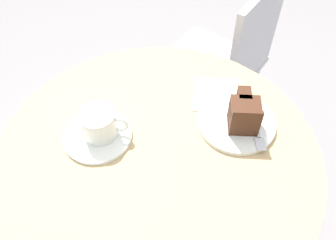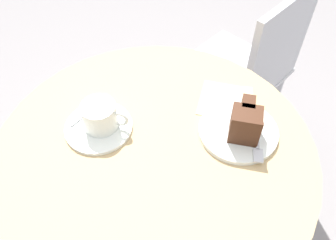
% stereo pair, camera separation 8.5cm
% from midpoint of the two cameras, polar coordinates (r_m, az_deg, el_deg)
% --- Properties ---
extents(cafe_table, '(0.78, 0.78, 0.75)m').
position_cam_midpoint_polar(cafe_table, '(0.95, -4.14, -9.30)').
color(cafe_table, tan).
rests_on(cafe_table, ground).
extents(saucer, '(0.17, 0.17, 0.01)m').
position_cam_midpoint_polar(saucer, '(0.89, -13.92, -2.62)').
color(saucer, silver).
rests_on(saucer, cafe_table).
extents(coffee_cup, '(0.11, 0.08, 0.07)m').
position_cam_midpoint_polar(coffee_cup, '(0.86, -13.76, -0.74)').
color(coffee_cup, silver).
rests_on(coffee_cup, saucer).
extents(teaspoon, '(0.06, 0.09, 0.00)m').
position_cam_midpoint_polar(teaspoon, '(0.92, -15.39, -0.05)').
color(teaspoon, '#B7B7BC').
rests_on(teaspoon, saucer).
extents(cake_plate, '(0.19, 0.19, 0.01)m').
position_cam_midpoint_polar(cake_plate, '(0.90, 8.28, -0.59)').
color(cake_plate, silver).
rests_on(cake_plate, cafe_table).
extents(cake_slice, '(0.07, 0.10, 0.08)m').
position_cam_midpoint_polar(cake_slice, '(0.86, 9.36, 0.86)').
color(cake_slice, '#422619').
rests_on(cake_slice, cake_plate).
extents(fork, '(0.03, 0.15, 0.00)m').
position_cam_midpoint_polar(fork, '(0.88, 11.48, -2.00)').
color(fork, '#B7B7BC').
rests_on(fork, cake_plate).
extents(napkin, '(0.15, 0.14, 0.00)m').
position_cam_midpoint_polar(napkin, '(0.96, 5.88, 3.90)').
color(napkin, tan).
rests_on(napkin, cafe_table).
extents(cafe_chair, '(0.52, 0.52, 0.86)m').
position_cam_midpoint_polar(cafe_chair, '(1.45, 7.89, 9.35)').
color(cafe_chair, '#BCBCC1').
rests_on(cafe_chair, ground).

